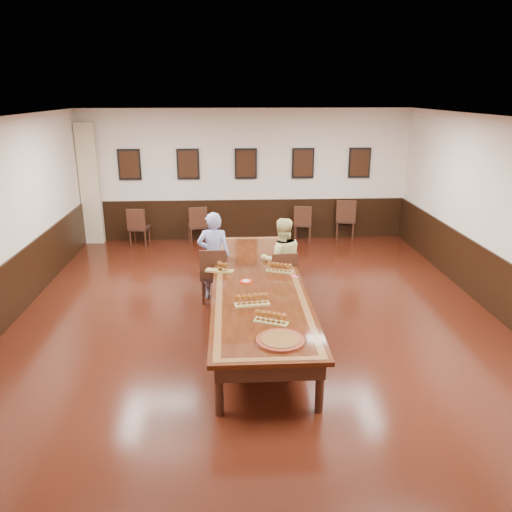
{
  "coord_description": "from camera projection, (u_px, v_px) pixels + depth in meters",
  "views": [
    {
      "loc": [
        -0.43,
        -7.26,
        3.57
      ],
      "look_at": [
        0.0,
        0.5,
        1.0
      ],
      "focal_mm": 35.0,
      "sensor_mm": 36.0,
      "label": 1
    }
  ],
  "objects": [
    {
      "name": "carved_platter",
      "position": [
        280.0,
        340.0,
        5.89
      ],
      "size": [
        0.7,
        0.7,
        0.05
      ],
      "color": "#5C1E12",
      "rests_on": "conference_table"
    },
    {
      "name": "flight_d",
      "position": [
        271.0,
        318.0,
        6.35
      ],
      "size": [
        0.46,
        0.31,
        0.17
      ],
      "color": "olive",
      "rests_on": "conference_table"
    },
    {
      "name": "spare_chair_c",
      "position": [
        303.0,
        223.0,
        12.41
      ],
      "size": [
        0.53,
        0.56,
        0.92
      ],
      "primitive_type": null,
      "rotation": [
        0.0,
        0.0,
        2.91
      ],
      "color": "black",
      "rests_on": "floor"
    },
    {
      "name": "wall_front",
      "position": [
        311.0,
        464.0,
        2.77
      ],
      "size": [
        8.0,
        0.02,
        3.2
      ],
      "primitive_type": "cube",
      "color": "beige",
      "rests_on": "floor"
    },
    {
      "name": "flight_b",
      "position": [
        280.0,
        268.0,
        8.15
      ],
      "size": [
        0.46,
        0.3,
        0.17
      ],
      "color": "olive",
      "rests_on": "conference_table"
    },
    {
      "name": "chair_woman",
      "position": [
        282.0,
        276.0,
        8.75
      ],
      "size": [
        0.49,
        0.52,
        0.97
      ],
      "primitive_type": null,
      "rotation": [
        0.0,
        0.0,
        3.22
      ],
      "color": "black",
      "rests_on": "floor"
    },
    {
      "name": "flight_c",
      "position": [
        252.0,
        300.0,
        6.88
      ],
      "size": [
        0.5,
        0.21,
        0.18
      ],
      "color": "olive",
      "rests_on": "conference_table"
    },
    {
      "name": "pink_phone",
      "position": [
        295.0,
        277.0,
        7.97
      ],
      "size": [
        0.14,
        0.16,
        0.01
      ],
      "primitive_type": "cube",
      "rotation": [
        0.0,
        0.0,
        0.57
      ],
      "color": "#D24667",
      "rests_on": "conference_table"
    },
    {
      "name": "red_plate_grp",
      "position": [
        246.0,
        282.0,
        7.75
      ],
      "size": [
        0.21,
        0.21,
        0.03
      ],
      "color": "red",
      "rests_on": "conference_table"
    },
    {
      "name": "conference_table",
      "position": [
        258.0,
        289.0,
        7.83
      ],
      "size": [
        1.4,
        5.0,
        0.76
      ],
      "color": "black",
      "rests_on": "floor"
    },
    {
      "name": "wainscoting",
      "position": [
        258.0,
        296.0,
        7.87
      ],
      "size": [
        8.0,
        10.0,
        1.0
      ],
      "color": "black",
      "rests_on": "floor"
    },
    {
      "name": "spare_chair_a",
      "position": [
        139.0,
        226.0,
        12.02
      ],
      "size": [
        0.5,
        0.53,
        0.95
      ],
      "primitive_type": null,
      "rotation": [
        0.0,
        0.0,
        3.02
      ],
      "color": "black",
      "rests_on": "floor"
    },
    {
      "name": "chair_man",
      "position": [
        214.0,
        274.0,
        8.84
      ],
      "size": [
        0.48,
        0.52,
        1.0
      ],
      "primitive_type": null,
      "rotation": [
        0.0,
        0.0,
        3.11
      ],
      "color": "black",
      "rests_on": "floor"
    },
    {
      "name": "posters",
      "position": [
        246.0,
        164.0,
        12.11
      ],
      "size": [
        6.14,
        0.04,
        0.74
      ],
      "color": "black",
      "rests_on": "wall_back"
    },
    {
      "name": "person_man",
      "position": [
        214.0,
        256.0,
        8.85
      ],
      "size": [
        0.59,
        0.4,
        1.59
      ],
      "primitive_type": "imported",
      "rotation": [
        0.0,
        0.0,
        3.11
      ],
      "color": "#4C63BF",
      "rests_on": "floor"
    },
    {
      "name": "wall_back",
      "position": [
        246.0,
        176.0,
        12.27
      ],
      "size": [
        8.0,
        0.02,
        3.2
      ],
      "primitive_type": "cube",
      "color": "beige",
      "rests_on": "floor"
    },
    {
      "name": "floor",
      "position": [
        258.0,
        325.0,
        8.03
      ],
      "size": [
        8.0,
        10.0,
        0.02
      ],
      "primitive_type": "cube",
      "color": "black",
      "rests_on": "ground"
    },
    {
      "name": "person_woman",
      "position": [
        282.0,
        260.0,
        8.76
      ],
      "size": [
        0.79,
        0.64,
        1.51
      ],
      "primitive_type": "imported",
      "rotation": [
        0.0,
        0.0,
        3.22
      ],
      "color": "#EAE392",
      "rests_on": "floor"
    },
    {
      "name": "spare_chair_d",
      "position": [
        346.0,
        219.0,
        12.58
      ],
      "size": [
        0.59,
        0.62,
        1.03
      ],
      "primitive_type": null,
      "rotation": [
        0.0,
        0.0,
        2.91
      ],
      "color": "black",
      "rests_on": "floor"
    },
    {
      "name": "ceiling",
      "position": [
        258.0,
        118.0,
        7.02
      ],
      "size": [
        8.0,
        10.0,
        0.02
      ],
      "primitive_type": "cube",
      "color": "white",
      "rests_on": "floor"
    },
    {
      "name": "spare_chair_b",
      "position": [
        197.0,
        225.0,
        12.19
      ],
      "size": [
        0.54,
        0.57,
        0.94
      ],
      "primitive_type": null,
      "rotation": [
        0.0,
        0.0,
        3.36
      ],
      "color": "black",
      "rests_on": "floor"
    },
    {
      "name": "flight_a",
      "position": [
        221.0,
        267.0,
        8.18
      ],
      "size": [
        0.48,
        0.25,
        0.17
      ],
      "color": "olive",
      "rests_on": "conference_table"
    },
    {
      "name": "curtain",
      "position": [
        90.0,
        184.0,
        11.94
      ],
      "size": [
        0.45,
        0.18,
        2.9
      ],
      "primitive_type": "cube",
      "color": "tan",
      "rests_on": "floor"
    }
  ]
}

